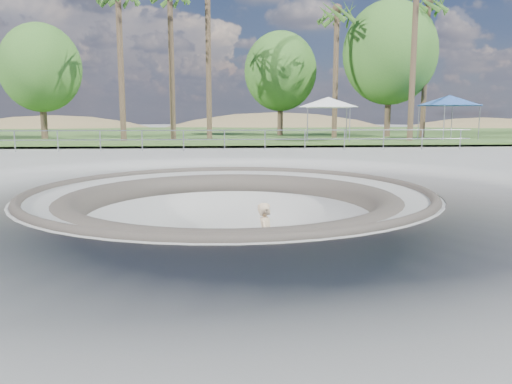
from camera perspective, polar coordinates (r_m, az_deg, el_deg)
ground at (r=12.80m, az=-2.99°, el=0.09°), size 180.00×180.00×0.00m
skate_bowl at (r=13.21m, az=-2.92°, el=-7.78°), size 14.00×14.00×4.10m
grass_strip at (r=46.68m, az=-3.92°, el=6.76°), size 180.00×36.00×0.12m
distant_hills at (r=70.51m, az=-0.90°, el=1.60°), size 103.20×45.00×28.60m
safety_railing at (r=24.68m, az=-3.62°, el=5.95°), size 25.00×0.06×1.03m
skateboard at (r=12.08m, az=1.13°, el=-9.39°), size 0.85×0.27×0.09m
skater at (r=11.83m, az=1.14°, el=-5.35°), size 0.53×0.70×1.72m
canopy_white at (r=32.24m, az=8.25°, el=10.10°), size 5.34×5.34×2.74m
canopy_blue at (r=36.50m, az=21.22°, el=9.72°), size 5.68×5.68×2.94m
palm_d at (r=36.70m, az=9.24°, el=19.13°), size 2.60×2.60×9.71m
palm_f at (r=39.45m, az=19.10°, el=19.12°), size 2.60×2.60×10.50m
bushy_tree_left at (r=37.53m, az=-23.42°, el=12.87°), size 5.42×4.93×7.82m
bushy_tree_mid at (r=40.40m, az=2.82°, el=13.59°), size 5.69×5.17×8.20m
bushy_tree_right at (r=39.30m, az=15.08°, el=15.08°), size 6.94×6.31×10.01m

